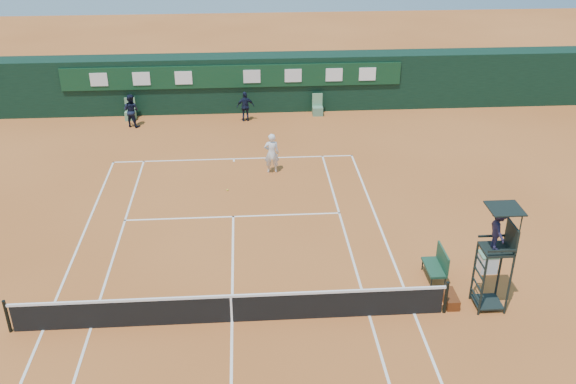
% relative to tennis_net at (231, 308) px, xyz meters
% --- Properties ---
extents(ground, '(90.00, 90.00, 0.00)m').
position_rel_tennis_net_xyz_m(ground, '(0.00, 0.00, -0.51)').
color(ground, '#BE652D').
rests_on(ground, ground).
extents(court_lines, '(11.05, 23.85, 0.01)m').
position_rel_tennis_net_xyz_m(court_lines, '(0.00, 0.00, -0.50)').
color(court_lines, white).
rests_on(court_lines, ground).
extents(tennis_net, '(12.90, 0.10, 1.10)m').
position_rel_tennis_net_xyz_m(tennis_net, '(0.00, 0.00, 0.00)').
color(tennis_net, black).
rests_on(tennis_net, ground).
extents(back_wall, '(40.00, 1.65, 3.00)m').
position_rel_tennis_net_xyz_m(back_wall, '(0.00, 18.74, 1.00)').
color(back_wall, black).
rests_on(back_wall, ground).
extents(linesman_chair_left, '(0.55, 0.50, 1.15)m').
position_rel_tennis_net_xyz_m(linesman_chair_left, '(-5.50, 17.48, -0.19)').
color(linesman_chair_left, '#62966B').
rests_on(linesman_chair_left, ground).
extents(linesman_chair_right, '(0.55, 0.50, 1.15)m').
position_rel_tennis_net_xyz_m(linesman_chair_right, '(4.50, 17.48, -0.19)').
color(linesman_chair_right, '#537F60').
rests_on(linesman_chair_right, ground).
extents(umpire_chair, '(0.96, 0.95, 3.42)m').
position_rel_tennis_net_xyz_m(umpire_chair, '(7.79, 0.23, 1.95)').
color(umpire_chair, black).
rests_on(umpire_chair, ground).
extents(player_bench, '(0.56, 1.20, 1.10)m').
position_rel_tennis_net_xyz_m(player_bench, '(6.65, 1.75, 0.09)').
color(player_bench, '#183D2B').
rests_on(player_bench, ground).
extents(tennis_bag, '(0.39, 0.88, 0.33)m').
position_rel_tennis_net_xyz_m(tennis_bag, '(6.70, 0.44, -0.34)').
color(tennis_bag, black).
rests_on(tennis_bag, ground).
extents(cooler, '(0.57, 0.57, 0.65)m').
position_rel_tennis_net_xyz_m(cooler, '(8.46, 2.14, -0.18)').
color(cooler, silver).
rests_on(cooler, ground).
extents(tennis_ball, '(0.08, 0.08, 0.08)m').
position_rel_tennis_net_xyz_m(tennis_ball, '(-0.26, 8.64, -0.47)').
color(tennis_ball, yellow).
rests_on(tennis_ball, ground).
extents(player, '(0.66, 0.44, 1.81)m').
position_rel_tennis_net_xyz_m(player, '(1.68, 10.34, 0.40)').
color(player, silver).
rests_on(player, ground).
extents(ball_kid_left, '(1.03, 0.93, 1.72)m').
position_rel_tennis_net_xyz_m(ball_kid_left, '(-5.26, 16.44, 0.35)').
color(ball_kid_left, black).
rests_on(ball_kid_left, ground).
extents(ball_kid_right, '(0.97, 0.49, 1.59)m').
position_rel_tennis_net_xyz_m(ball_kid_right, '(0.61, 16.84, 0.29)').
color(ball_kid_right, black).
rests_on(ball_kid_right, ground).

